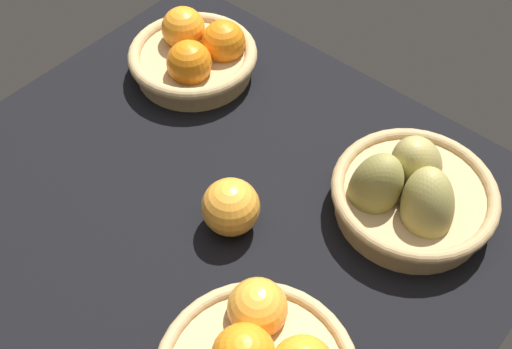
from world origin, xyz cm
name	(u,v)px	position (x,y,z in cm)	size (l,w,h in cm)	color
market_tray	(223,202)	(0.00, 0.00, 1.50)	(84.00, 72.00, 3.00)	black
basket_near_left_pears	(410,194)	(-21.89, -15.18, 7.17)	(23.57, 23.57, 14.17)	tan
basket_near_right	(195,55)	(22.04, -17.23, 6.86)	(22.15, 22.15, 10.18)	tan
loose_orange_front_gap	(231,207)	(-4.30, 2.83, 7.11)	(8.22, 8.22, 8.22)	#F49E33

